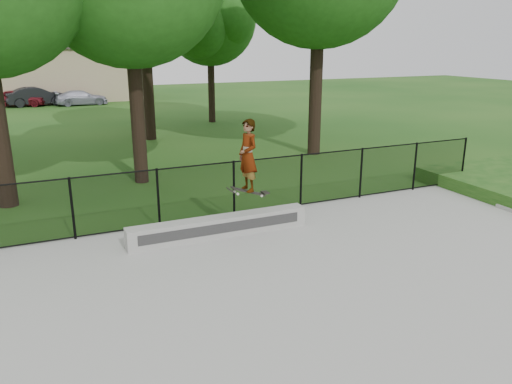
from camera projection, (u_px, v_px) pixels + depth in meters
ground at (368, 330)px, 8.09m from camera, size 100.00×100.00×0.00m
concrete_slab at (369, 328)px, 8.08m from camera, size 14.00×12.00×0.06m
grind_ledge at (220, 226)px, 11.79m from camera, size 4.38×0.40×0.48m
car_a at (20, 98)px, 36.20m from camera, size 3.87×2.46×1.23m
car_b at (37, 96)px, 36.57m from camera, size 3.97×2.02×1.38m
car_c at (82, 98)px, 37.02m from camera, size 3.47×1.63×1.08m
skater_airborne at (248, 157)px, 11.34m from camera, size 0.81×0.65×1.87m
chainlink_fence at (234, 189)px, 13.02m from camera, size 16.06×0.06×1.50m
distant_building at (63, 73)px, 39.92m from camera, size 12.40×6.40×4.30m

